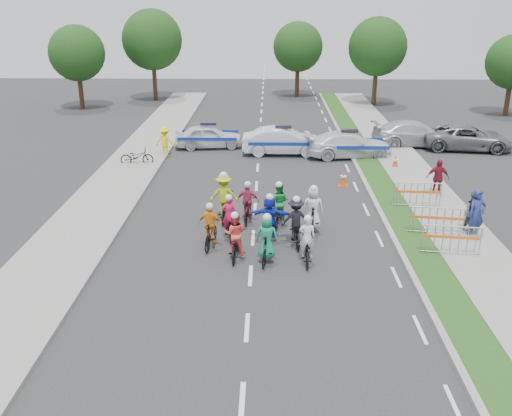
{
  "coord_description": "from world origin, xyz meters",
  "views": [
    {
      "loc": [
        0.53,
        -16.12,
        8.34
      ],
      "look_at": [
        0.11,
        3.18,
        1.1
      ],
      "focal_mm": 40.0,
      "sensor_mm": 36.0,
      "label": 1
    }
  ],
  "objects_px": {
    "rider_0": "(307,246)",
    "spectator_0": "(477,214)",
    "rider_2": "(235,241)",
    "rider_8": "(278,209)",
    "rider_1": "(267,243)",
    "barrier_0": "(451,241)",
    "cone_1": "(395,162)",
    "civilian_suv": "(468,138)",
    "barrier_2": "(417,195)",
    "police_car_2": "(349,145)",
    "rider_10": "(224,201)",
    "rider_7": "(313,214)",
    "spectator_2": "(438,178)",
    "rider_4": "(296,225)",
    "rider_9": "(248,206)",
    "cone_0": "(343,179)",
    "rider_5": "(269,221)",
    "rider_6": "(229,224)",
    "barrier_1": "(436,222)",
    "tree_3": "(152,40)",
    "rider_3": "(210,230)",
    "spectator_1": "(474,213)",
    "tree_4": "(298,47)",
    "tree_0": "(77,53)",
    "tree_1": "(378,47)",
    "police_car_1": "(283,141)",
    "police_car_0": "(209,136)",
    "parked_bike": "(137,157)"
  },
  "relations": [
    {
      "from": "tree_0",
      "to": "spectator_2",
      "type": "bearing_deg",
      "value": -42.57
    },
    {
      "from": "rider_3",
      "to": "cone_0",
      "type": "bearing_deg",
      "value": -118.87
    },
    {
      "from": "barrier_1",
      "to": "barrier_2",
      "type": "relative_size",
      "value": 1.0
    },
    {
      "from": "civilian_suv",
      "to": "barrier_0",
      "type": "distance_m",
      "value": 15.33
    },
    {
      "from": "spectator_1",
      "to": "rider_4",
      "type": "bearing_deg",
      "value": -169.45
    },
    {
      "from": "rider_1",
      "to": "spectator_0",
      "type": "relative_size",
      "value": 0.94
    },
    {
      "from": "rider_4",
      "to": "rider_9",
      "type": "relative_size",
      "value": 1.09
    },
    {
      "from": "rider_8",
      "to": "tree_0",
      "type": "relative_size",
      "value": 0.29
    },
    {
      "from": "rider_1",
      "to": "rider_6",
      "type": "distance_m",
      "value": 2.37
    },
    {
      "from": "rider_0",
      "to": "tree_4",
      "type": "bearing_deg",
      "value": -90.85
    },
    {
      "from": "rider_4",
      "to": "rider_7",
      "type": "height_order",
      "value": "rider_7"
    },
    {
      "from": "police_car_1",
      "to": "barrier_1",
      "type": "bearing_deg",
      "value": -154.96
    },
    {
      "from": "rider_1",
      "to": "barrier_0",
      "type": "height_order",
      "value": "rider_1"
    },
    {
      "from": "rider_5",
      "to": "rider_10",
      "type": "relative_size",
      "value": 0.91
    },
    {
      "from": "rider_4",
      "to": "rider_9",
      "type": "height_order",
      "value": "rider_4"
    },
    {
      "from": "rider_3",
      "to": "rider_7",
      "type": "height_order",
      "value": "rider_7"
    },
    {
      "from": "rider_9",
      "to": "tree_3",
      "type": "distance_m",
      "value": 29.16
    },
    {
      "from": "rider_0",
      "to": "barrier_0",
      "type": "distance_m",
      "value": 4.9
    },
    {
      "from": "rider_7",
      "to": "cone_1",
      "type": "relative_size",
      "value": 2.67
    },
    {
      "from": "rider_8",
      "to": "cone_1",
      "type": "xyz_separation_m",
      "value": [
        6.08,
        7.74,
        -0.32
      ]
    },
    {
      "from": "rider_7",
      "to": "barrier_0",
      "type": "distance_m",
      "value": 4.95
    },
    {
      "from": "rider_0",
      "to": "spectator_0",
      "type": "distance_m",
      "value": 6.58
    },
    {
      "from": "parked_bike",
      "to": "rider_3",
      "type": "bearing_deg",
      "value": -160.87
    },
    {
      "from": "spectator_1",
      "to": "barrier_0",
      "type": "relative_size",
      "value": 0.84
    },
    {
      "from": "civilian_suv",
      "to": "barrier_2",
      "type": "relative_size",
      "value": 2.48
    },
    {
      "from": "rider_1",
      "to": "barrier_0",
      "type": "distance_m",
      "value": 6.22
    },
    {
      "from": "civilian_suv",
      "to": "cone_0",
      "type": "relative_size",
      "value": 7.09
    },
    {
      "from": "cone_0",
      "to": "tree_1",
      "type": "height_order",
      "value": "tree_1"
    },
    {
      "from": "rider_2",
      "to": "barrier_2",
      "type": "relative_size",
      "value": 0.85
    },
    {
      "from": "rider_8",
      "to": "cone_1",
      "type": "height_order",
      "value": "rider_8"
    },
    {
      "from": "rider_7",
      "to": "cone_0",
      "type": "xyz_separation_m",
      "value": [
        1.82,
        5.55,
        -0.39
      ]
    },
    {
      "from": "rider_10",
      "to": "spectator_0",
      "type": "bearing_deg",
      "value": 170.8
    },
    {
      "from": "rider_2",
      "to": "police_car_2",
      "type": "height_order",
      "value": "rider_2"
    },
    {
      "from": "barrier_1",
      "to": "spectator_2",
      "type": "bearing_deg",
      "value": 74.4
    },
    {
      "from": "cone_0",
      "to": "barrier_0",
      "type": "bearing_deg",
      "value": -70.62
    },
    {
      "from": "spectator_2",
      "to": "tree_3",
      "type": "height_order",
      "value": "tree_3"
    },
    {
      "from": "rider_9",
      "to": "tree_4",
      "type": "relative_size",
      "value": 0.27
    },
    {
      "from": "police_car_2",
      "to": "barrier_0",
      "type": "height_order",
      "value": "police_car_2"
    },
    {
      "from": "rider_3",
      "to": "tree_4",
      "type": "relative_size",
      "value": 0.27
    },
    {
      "from": "parked_bike",
      "to": "tree_0",
      "type": "xyz_separation_m",
      "value": [
        -7.7,
        15.6,
        3.74
      ]
    },
    {
      "from": "barrier_0",
      "to": "cone_1",
      "type": "distance_m",
      "value": 10.48
    },
    {
      "from": "police_car_1",
      "to": "cone_0",
      "type": "xyz_separation_m",
      "value": [
        2.67,
        -5.54,
        -0.4
      ]
    },
    {
      "from": "rider_4",
      "to": "tree_3",
      "type": "distance_m",
      "value": 31.61
    },
    {
      "from": "rider_4",
      "to": "police_car_2",
      "type": "bearing_deg",
      "value": -111.25
    },
    {
      "from": "police_car_0",
      "to": "tree_0",
      "type": "xyz_separation_m",
      "value": [
        -11.09,
        11.92,
        3.52
      ]
    },
    {
      "from": "rider_5",
      "to": "cone_1",
      "type": "bearing_deg",
      "value": -120.05
    },
    {
      "from": "rider_2",
      "to": "rider_8",
      "type": "height_order",
      "value": "rider_8"
    },
    {
      "from": "spectator_1",
      "to": "barrier_0",
      "type": "height_order",
      "value": "spectator_1"
    },
    {
      "from": "rider_7",
      "to": "spectator_2",
      "type": "height_order",
      "value": "rider_7"
    },
    {
      "from": "police_car_1",
      "to": "spectator_0",
      "type": "relative_size",
      "value": 2.4
    }
  ]
}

